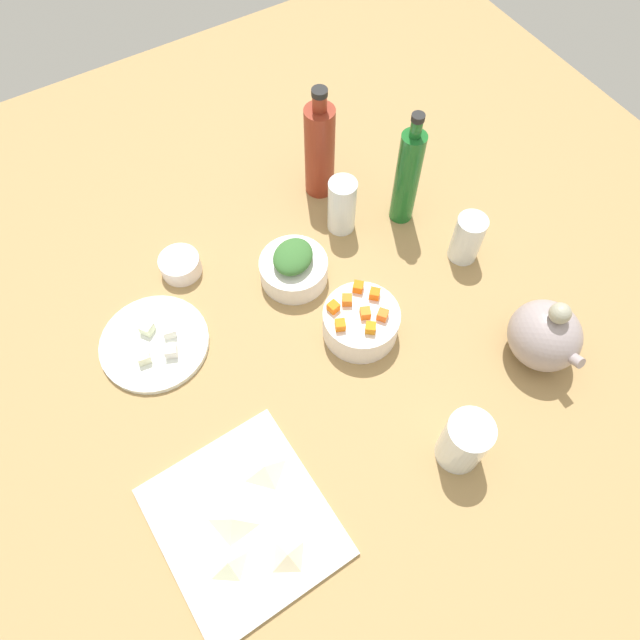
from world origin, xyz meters
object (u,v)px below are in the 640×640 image
plate_tofu (155,343)px  drinking_glass_1 (467,238)px  bowl_greens (294,270)px  bottle_0 (320,150)px  bottle_1 (407,177)px  cutting_board (243,521)px  drinking_glass_0 (464,441)px  bowl_carrots (361,323)px  drinking_glass_2 (342,206)px  bowl_small_side (180,265)px  teapot (545,335)px

plate_tofu → drinking_glass_1: drinking_glass_1 is taller
bowl_greens → bottle_0: bottle_0 is taller
bottle_1 → plate_tofu: bearing=-88.1°
cutting_board → drinking_glass_0: (8.53, 36.09, 5.46)cm
bowl_carrots → bottle_0: size_ratio=0.55×
bowl_carrots → drinking_glass_2: bearing=155.9°
cutting_board → drinking_glass_2: bearing=133.5°
drinking_glass_2 → drinking_glass_0: bearing=-10.1°
plate_tofu → bowl_greens: bearing=89.6°
bowl_small_side → drinking_glass_1: size_ratio=0.75×
cutting_board → drinking_glass_2: size_ratio=2.23×
plate_tofu → drinking_glass_0: (45.42, 35.55, 5.36)cm
drinking_glass_0 → bowl_small_side: bearing=-157.4°
plate_tofu → bowl_carrots: 38.48cm
bottle_1 → drinking_glass_0: bearing=-24.5°
bowl_carrots → bottle_0: 37.48cm
plate_tofu → bottle_1: (-1.94, 57.13, 10.93)cm
drinking_glass_0 → bottle_1: bearing=155.5°
bottle_0 → bottle_1: bottle_1 is taller
teapot → drinking_glass_2: (-43.66, -14.73, -0.16)cm
plate_tofu → drinking_glass_0: size_ratio=1.69×
bowl_small_side → teapot: 69.86cm
cutting_board → bowl_carrots: bowl_carrots is taller
bottle_1 → drinking_glass_1: (15.01, 4.77, -6.18)cm
plate_tofu → teapot: (37.62, 59.45, 5.89)cm
plate_tofu → drinking_glass_2: (-6.03, 44.73, 5.72)cm
teapot → bottle_0: (-54.99, -13.15, 4.67)cm
bowl_carrots → bottle_1: (-19.16, 22.81, 8.40)cm
bowl_greens → bowl_carrots: bowl_carrots is taller
cutting_board → bowl_greens: (-36.69, 30.35, 2.05)cm
plate_tofu → bowl_small_side: 17.08cm
teapot → drinking_glass_2: bearing=-161.4°
bowl_greens → drinking_glass_2: (-6.24, 14.92, 3.78)cm
bowl_carrots → drinking_glass_1: bearing=98.6°
plate_tofu → bowl_carrots: bowl_carrots is taller
bottle_0 → drinking_glass_2: bottle_0 is taller
bowl_small_side → drinking_glass_1: 56.94cm
bowl_small_side → drinking_glass_2: (6.73, 33.45, 4.38)cm
teapot → bottle_1: bearing=-176.6°
bowl_greens → teapot: 47.90cm
bowl_greens → drinking_glass_1: (12.86, 32.09, 2.80)cm
bowl_small_side → drinking_glass_1: (25.83, 50.62, 3.41)cm
teapot → bowl_carrots: bearing=-129.1°
bowl_small_side → drinking_glass_0: 63.18cm
teapot → plate_tofu: bearing=-122.3°
cutting_board → bottle_1: 70.40cm
bottle_0 → bowl_greens: bearing=-43.2°
cutting_board → teapot: 60.30cm
drinking_glass_2 → bottle_0: bearing=172.1°
bowl_greens → bowl_carrots: 17.61cm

